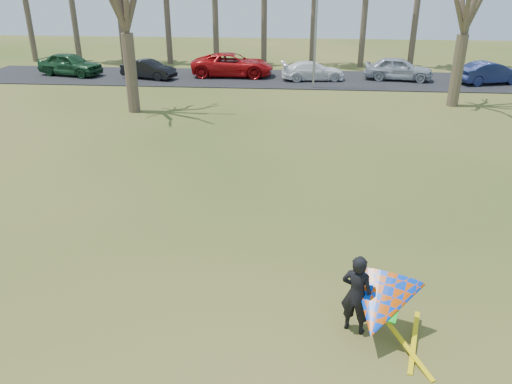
# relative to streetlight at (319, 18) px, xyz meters

# --- Properties ---
(ground) EXTENTS (100.00, 100.00, 0.00)m
(ground) POSITION_rel_streetlight_xyz_m (-2.16, -22.00, -4.46)
(ground) COLOR #25480F
(ground) RESTS_ON ground
(parking_strip) EXTENTS (46.00, 7.00, 0.06)m
(parking_strip) POSITION_rel_streetlight_xyz_m (-2.16, 3.00, -4.43)
(parking_strip) COLOR black
(parking_strip) RESTS_ON ground
(streetlight) EXTENTS (2.28, 0.18, 8.00)m
(streetlight) POSITION_rel_streetlight_xyz_m (0.00, 0.00, 0.00)
(streetlight) COLOR gray
(streetlight) RESTS_ON ground
(car_0) EXTENTS (5.18, 3.07, 1.65)m
(car_0) POSITION_rel_streetlight_xyz_m (-18.14, 2.78, -3.58)
(car_0) COLOR #1B4324
(car_0) RESTS_ON parking_strip
(car_1) EXTENTS (4.24, 2.49, 1.32)m
(car_1) POSITION_rel_streetlight_xyz_m (-11.98, 2.08, -3.74)
(car_1) COLOR black
(car_1) RESTS_ON parking_strip
(car_2) EXTENTS (6.02, 2.84, 1.66)m
(car_2) POSITION_rel_streetlight_xyz_m (-6.06, 3.55, -3.57)
(car_2) COLOR #B20E10
(car_2) RESTS_ON parking_strip
(car_3) EXTENTS (4.68, 2.47, 1.29)m
(car_3) POSITION_rel_streetlight_xyz_m (-0.16, 2.62, -3.76)
(car_3) COLOR white
(car_3) RESTS_ON parking_strip
(car_4) EXTENTS (4.95, 2.60, 1.60)m
(car_4) POSITION_rel_streetlight_xyz_m (5.89, 3.20, -3.60)
(car_4) COLOR #A4A9B1
(car_4) RESTS_ON parking_strip
(car_5) EXTENTS (4.75, 2.80, 1.48)m
(car_5) POSITION_rel_streetlight_xyz_m (11.98, 2.45, -3.66)
(car_5) COLOR navy
(car_5) RESTS_ON parking_strip
(kite_flyer) EXTENTS (2.13, 2.39, 2.02)m
(kite_flyer) POSITION_rel_streetlight_xyz_m (0.78, -24.91, -3.61)
(kite_flyer) COLOR black
(kite_flyer) RESTS_ON ground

